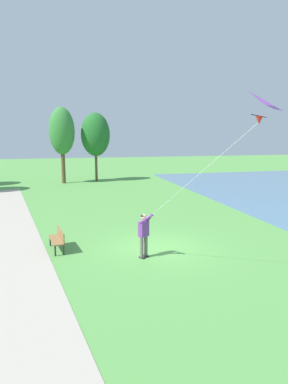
# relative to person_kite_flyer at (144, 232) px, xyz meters

# --- Properties ---
(ground_plane) EXTENTS (120.00, 120.00, 0.00)m
(ground_plane) POSITION_rel_person_kite_flyer_xyz_m (0.72, 0.88, -1.05)
(ground_plane) COLOR #569947
(walkway_path) EXTENTS (8.01, 31.92, 0.02)m
(walkway_path) POSITION_rel_person_kite_flyer_xyz_m (-5.17, 2.88, -1.04)
(walkway_path) COLOR #ADA393
(walkway_path) RESTS_ON ground
(person_kite_flyer) EXTENTS (0.54, 0.62, 1.83)m
(person_kite_flyer) POSITION_rel_person_kite_flyer_xyz_m (0.00, 0.00, 0.00)
(person_kite_flyer) COLOR #232328
(person_kite_flyer) RESTS_ON ground
(flying_kite) EXTENTS (2.78, 3.93, 4.01)m
(flying_kite) POSITION_rel_person_kite_flyer_xyz_m (2.10, -3.37, 4.36)
(flying_kite) COLOR purple
(park_bench_near_walkway) EXTENTS (0.70, 1.55, 0.88)m
(park_bench_near_walkway) POSITION_rel_person_kite_flyer_xyz_m (-3.26, 1.70, -0.54)
(park_bench_near_walkway) COLOR olive
(park_bench_near_walkway) RESTS_ON ground
(tree_treeline_right) EXTENTS (2.98, 2.60, 7.08)m
(tree_treeline_right) POSITION_rel_person_kite_flyer_xyz_m (0.44, 22.55, 3.79)
(tree_treeline_right) COLOR brown
(tree_treeline_right) RESTS_ON ground
(tree_lakeside_far) EXTENTS (2.50, 2.12, 7.52)m
(tree_lakeside_far) POSITION_rel_person_kite_flyer_xyz_m (-2.92, 21.80, 4.08)
(tree_lakeside_far) COLOR brown
(tree_lakeside_far) RESTS_ON ground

